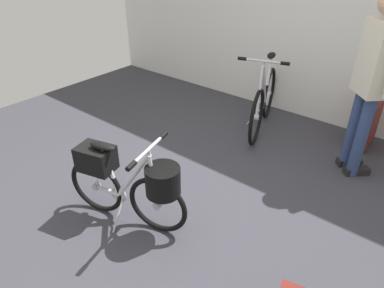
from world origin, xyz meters
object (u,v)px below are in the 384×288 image
object	(u,v)px
visitor_near_wall	(373,77)
rolling_suitcase	(366,123)
folding_bike_foreground	(129,181)
display_bike_left	(263,101)

from	to	relation	value
visitor_near_wall	rolling_suitcase	distance (m)	0.90
folding_bike_foreground	display_bike_left	bearing A→B (deg)	89.79
folding_bike_foreground	visitor_near_wall	bearing A→B (deg)	58.80
rolling_suitcase	visitor_near_wall	bearing A→B (deg)	-85.28
folding_bike_foreground	rolling_suitcase	xyz separation A→B (m)	(1.08, 2.43, -0.13)
folding_bike_foreground	visitor_near_wall	distance (m)	2.25
folding_bike_foreground	rolling_suitcase	distance (m)	2.66
display_bike_left	rolling_suitcase	world-z (taller)	display_bike_left
visitor_near_wall	rolling_suitcase	world-z (taller)	visitor_near_wall
folding_bike_foreground	visitor_near_wall	world-z (taller)	visitor_near_wall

